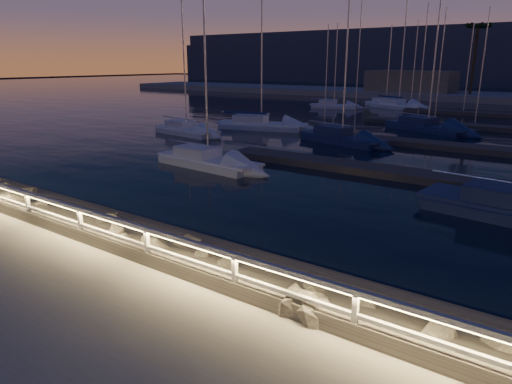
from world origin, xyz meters
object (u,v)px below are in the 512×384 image
guard_rail (200,254)px  sailboat_m (385,103)px  sailboat_n (397,105)px  sailboat_f (259,124)px  sailboat_g (426,126)px  sailboat_b (206,159)px  sailboat_a (185,129)px  sailboat_e (340,137)px  sailboat_i (333,105)px

guard_rail → sailboat_m: size_ratio=4.09×
guard_rail → sailboat_n: 54.53m
sailboat_f → sailboat_g: bearing=14.6°
sailboat_f → sailboat_m: 28.58m
sailboat_g → sailboat_n: bearing=139.9°
sailboat_f → sailboat_m: size_ratio=1.29×
sailboat_g → sailboat_n: (-8.95, 18.77, 0.02)m
sailboat_f → sailboat_b: bearing=-82.9°
sailboat_b → sailboat_g: (6.38, 22.16, 0.02)m
guard_rail → sailboat_f: 31.41m
sailboat_b → sailboat_f: bearing=118.1°
sailboat_a → sailboat_b: size_ratio=0.94×
sailboat_e → sailboat_i: size_ratio=1.14×
sailboat_b → sailboat_f: (-6.34, 14.50, 0.04)m
sailboat_f → sailboat_g: (12.72, 7.66, -0.02)m
sailboat_e → sailboat_f: (-9.25, 2.52, 0.01)m
sailboat_e → sailboat_g: bearing=86.6°
sailboat_a → sailboat_n: size_ratio=0.81×
sailboat_b → sailboat_i: 37.45m
sailboat_i → sailboat_g: bearing=-58.1°
sailboat_n → sailboat_m: bearing=161.4°
sailboat_b → sailboat_m: bearing=101.2°
sailboat_f → sailboat_n: (3.78, 26.43, -0.00)m
sailboat_b → sailboat_g: bearing=78.5°
guard_rail → sailboat_e: size_ratio=3.59×
sailboat_b → sailboat_n: size_ratio=0.86×
guard_rail → sailboat_g: (-4.09, 34.17, -0.94)m
sailboat_a → sailboat_m: (4.64, 34.72, -0.01)m
sailboat_a → sailboat_i: size_ratio=1.05×
sailboat_a → sailboat_e: sailboat_e is taller
sailboat_a → sailboat_f: sailboat_f is taller
guard_rail → sailboat_a: size_ratio=3.90×
sailboat_f → sailboat_n: size_ratio=1.00×
sailboat_b → sailboat_i: (-9.63, 36.19, -0.01)m
sailboat_e → sailboat_i: sailboat_e is taller
guard_rail → sailboat_i: bearing=112.6°
sailboat_e → sailboat_n: sailboat_n is taller
sailboat_i → sailboat_b: bearing=-92.0°
sailboat_a → sailboat_f: bearing=68.8°
sailboat_a → sailboat_m: size_ratio=1.05×
sailboat_a → sailboat_f: 7.00m
sailboat_b → sailboat_f: sailboat_f is taller
sailboat_i → sailboat_n: (7.07, 4.73, 0.05)m
guard_rail → sailboat_f: bearing=122.4°
sailboat_m → sailboat_e: bearing=-54.6°
sailboat_i → sailboat_m: size_ratio=1.00×
guard_rail → sailboat_b: sailboat_b is taller
sailboat_g → sailboat_n: sailboat_g is taller
sailboat_g → sailboat_m: sailboat_g is taller
sailboat_m → sailboat_f: bearing=-71.6°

